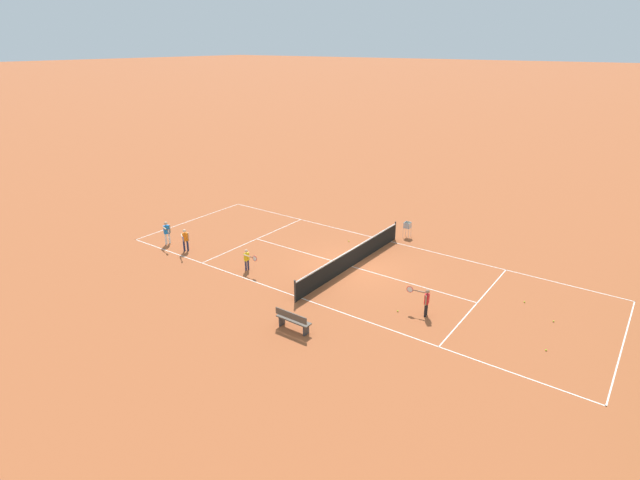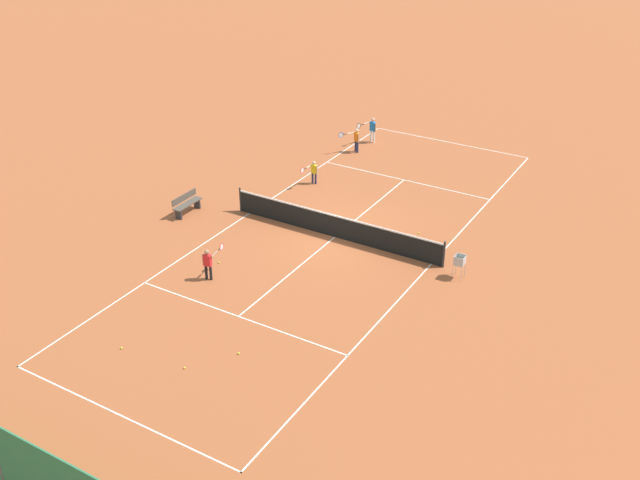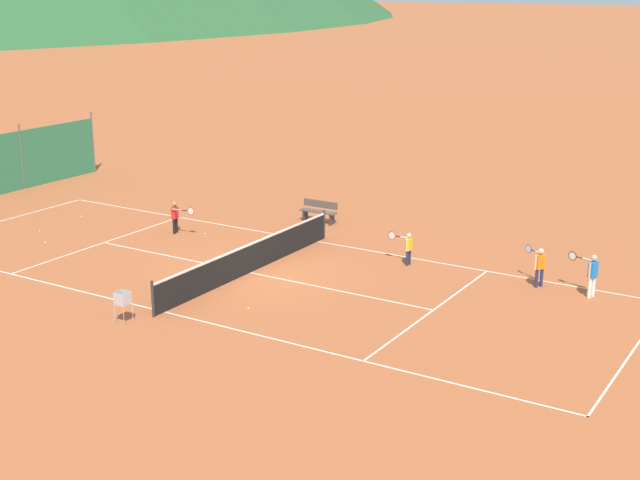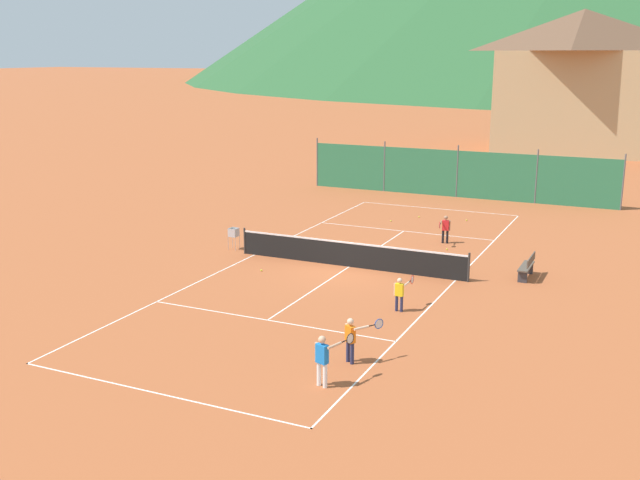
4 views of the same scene
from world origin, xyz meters
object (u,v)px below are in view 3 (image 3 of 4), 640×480
object	(u,v)px
player_far_service	(176,215)
courtside_bench	(319,211)
tennis_ball_by_net_left	(205,234)
tennis_ball_by_net_right	(39,231)
tennis_net	(250,258)
player_near_baseline	(539,264)
player_near_service	(592,272)
player_far_baseline	(407,246)
tennis_ball_alley_left	(81,217)
tennis_ball_alley_right	(248,309)
tennis_ball_far_corner	(45,243)
ball_hopper	(123,300)

from	to	relation	value
player_far_service	courtside_bench	bearing A→B (deg)	-42.14
tennis_ball_by_net_left	courtside_bench	world-z (taller)	courtside_bench
tennis_ball_by_net_right	tennis_net	bearing A→B (deg)	-88.53
player_near_baseline	tennis_ball_by_net_left	world-z (taller)	player_near_baseline
player_near_service	tennis_ball_by_net_right	bearing A→B (deg)	100.85
player_near_service	player_far_service	bearing A→B (deg)	94.47
tennis_net	player_far_service	xyz separation A→B (m)	(2.29, 4.99, 0.20)
player_near_service	tennis_ball_by_net_left	xyz separation A→B (m)	(-0.77, 13.82, -0.73)
player_far_baseline	courtside_bench	distance (m)	6.02
tennis_ball_alley_left	tennis_ball_by_net_right	xyz separation A→B (m)	(-2.30, -0.24, 0.00)
player_far_baseline	tennis_ball_alley_right	distance (m)	6.43
tennis_ball_by_net_right	tennis_ball_far_corner	bearing A→B (deg)	-124.74
tennis_net	tennis_ball_alley_right	size ratio (longest dim) A/B	139.09
tennis_net	player_near_service	xyz separation A→B (m)	(3.45, -9.86, 0.26)
player_far_baseline	tennis_ball_by_net_left	size ratio (longest dim) A/B	16.45
player_near_baseline	player_near_service	world-z (taller)	player_near_service
player_near_baseline	tennis_ball_alley_left	distance (m)	18.00
player_far_service	tennis_ball_far_corner	distance (m)	4.69
player_far_service	tennis_ball_by_net_left	size ratio (longest dim) A/B	18.08
player_far_baseline	tennis_ball_alley_right	bearing A→B (deg)	161.87
player_near_service	ball_hopper	size ratio (longest dim) A/B	1.46
tennis_ball_alley_left	tennis_ball_far_corner	distance (m)	3.65
player_far_service	tennis_ball_alley_left	xyz separation A→B (m)	(-0.23, 4.68, -0.67)
player_far_baseline	player_near_service	size ratio (longest dim) A/B	0.83
player_far_service	player_near_service	bearing A→B (deg)	-85.53
player_near_baseline	tennis_ball_by_net_right	bearing A→B (deg)	102.05
tennis_net	tennis_ball_by_net_left	bearing A→B (deg)	55.95
player_far_service	tennis_ball_alley_right	world-z (taller)	player_far_service
player_near_baseline	tennis_ball_by_net_right	xyz separation A→B (m)	(-3.77, 17.69, -0.68)
courtside_bench	player_far_baseline	bearing A→B (deg)	-119.71
tennis_net	player_far_baseline	bearing A→B (deg)	-49.31
ball_hopper	tennis_net	bearing A→B (deg)	-4.14
tennis_ball_far_corner	tennis_ball_by_net_left	bearing A→B (deg)	-46.35
tennis_ball_alley_right	ball_hopper	distance (m)	3.50
player_near_baseline	player_near_service	bearing A→B (deg)	-92.85
tennis_net	ball_hopper	bearing A→B (deg)	175.86
player_near_baseline	player_far_baseline	bearing A→B (deg)	92.26
tennis_net	courtside_bench	world-z (taller)	tennis_net
tennis_net	tennis_ball_alley_left	bearing A→B (deg)	77.98
player_near_service	tennis_ball_by_net_right	size ratio (longest dim) A/B	19.76
player_near_baseline	tennis_ball_by_net_left	size ratio (longest dim) A/B	18.57
tennis_net	tennis_ball_by_net_left	world-z (taller)	tennis_net
tennis_net	ball_hopper	distance (m)	5.31
tennis_ball_alley_left	tennis_net	bearing A→B (deg)	-102.02
tennis_ball_alley_left	tennis_ball_by_net_left	bearing A→B (deg)	-83.78
tennis_net	tennis_ball_alley_right	xyz separation A→B (m)	(-2.72, -1.92, -0.47)
player_far_service	tennis_ball_alley_left	world-z (taller)	player_far_service
player_near_service	ball_hopper	bearing A→B (deg)	130.50
player_near_baseline	courtside_bench	world-z (taller)	player_near_baseline
tennis_ball_alley_left	tennis_ball_far_corner	bearing A→B (deg)	-153.49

